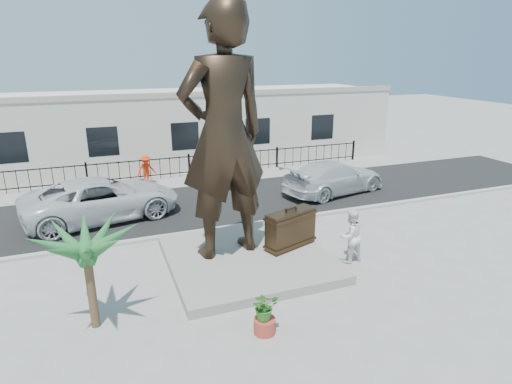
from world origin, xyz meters
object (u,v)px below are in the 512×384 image
tourist (350,236)px  car_white (102,199)px  statue (223,135)px  suitcase (291,229)px

tourist → car_white: size_ratio=0.29×
statue → car_white: size_ratio=1.26×
statue → tourist: bearing=148.0°
statue → car_white: statue is taller
statue → tourist: statue is taller
suitcase → statue: bearing=149.5°
suitcase → tourist: size_ratio=1.00×
suitcase → car_white: (-5.99, 5.94, -0.06)m
suitcase → tourist: tourist is taller
car_white → tourist: bearing=-144.9°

